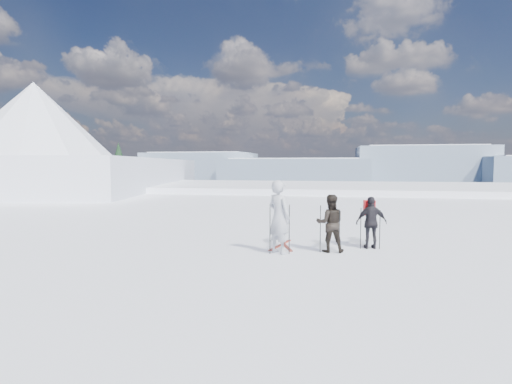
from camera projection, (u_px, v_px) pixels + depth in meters
lake_basin at (327, 257)px, 38.61m from camera, size 820.00×820.00×71.62m
far_mountain_range at (358, 173)px, 449.60m from camera, size 770.00×110.00×53.00m
near_ridge at (76, 220)px, 42.66m from camera, size 31.37×35.68×25.62m
skier_grey at (279, 217)px, 10.87m from camera, size 0.88×0.83×2.01m
skier_dark at (330, 223)px, 11.07m from camera, size 0.85×0.69×1.61m
skier_pack at (371, 223)px, 11.51m from camera, size 0.94×0.52×1.51m
backpack at (370, 188)px, 11.69m from camera, size 0.35×0.24×0.44m
ski_poles at (325, 230)px, 11.08m from camera, size 3.03×1.22×1.35m
skis_loose at (283, 245)px, 11.98m from camera, size 0.70×1.67×0.03m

